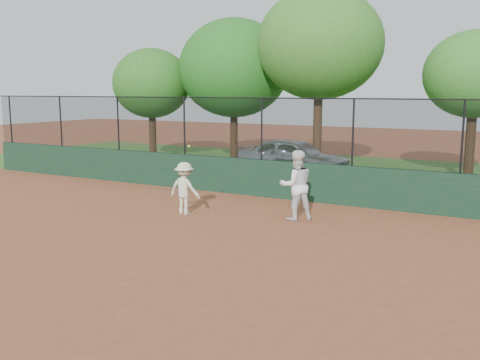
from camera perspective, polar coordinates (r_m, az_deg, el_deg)
The scene contains 11 objects.
ground at distance 12.27m, azimuth -8.32°, elevation -6.74°, with size 80.00×80.00×0.00m, color brown.
back_wall at distance 17.17m, azimuth 3.78°, elevation 0.08°, with size 26.00×0.20×1.20m, color #1A3B25.
grass_strip at distance 22.78m, azimuth 10.18°, elevation 0.77°, with size 36.00×12.00×0.01m, color #2B561B.
parked_car at distance 21.41m, azimuth 5.74°, elevation 2.41°, with size 1.84×4.57×1.56m, color #B0B5BA.
player_second at distance 14.24m, azimuth 6.01°, elevation -0.56°, with size 0.91×0.71×1.86m, color white.
player_main at distance 14.92m, azimuth -5.92°, elevation -0.88°, with size 0.95×0.58×1.98m.
fence_assembly at distance 17.00m, azimuth 3.75°, elevation 5.53°, with size 26.00×0.06×2.00m.
tree_0 at distance 26.51m, azimuth -9.44°, elevation 10.11°, with size 3.86×3.51×5.42m.
tree_1 at distance 24.96m, azimuth -0.66°, elevation 11.82°, with size 5.20×4.72×6.66m.
tree_2 at distance 22.25m, azimuth 8.47°, elevation 14.12°, with size 5.13×4.66×7.46m.
tree_3 at distance 21.26m, azimuth 23.77°, elevation 10.23°, with size 3.64×3.31×5.56m.
Camera 1 is at (7.16, -9.35, 3.42)m, focal length 40.00 mm.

